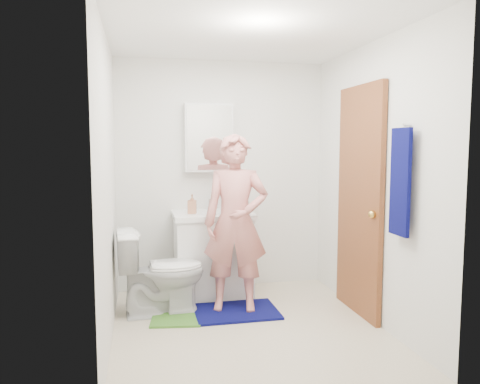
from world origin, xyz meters
name	(u,v)px	position (x,y,z in m)	size (l,w,h in m)	color
floor	(247,328)	(0.00, 0.00, -0.01)	(2.20, 2.40, 0.02)	beige
ceiling	(248,32)	(0.00, 0.00, 2.41)	(2.20, 2.40, 0.02)	white
wall_back	(222,176)	(0.00, 1.21, 1.20)	(2.20, 0.02, 2.40)	silver
wall_front	(296,203)	(0.00, -1.21, 1.20)	(2.20, 0.02, 2.40)	silver
wall_left	(106,187)	(-1.11, 0.00, 1.20)	(0.02, 2.40, 2.40)	silver
wall_right	(373,183)	(1.11, 0.00, 1.20)	(0.02, 2.40, 2.40)	silver
vanity_cabinet	(213,256)	(-0.15, 0.91, 0.40)	(0.75, 0.55, 0.80)	white
countertop	(213,215)	(-0.15, 0.91, 0.83)	(0.79, 0.59, 0.05)	white
sink_basin	(213,213)	(-0.15, 0.91, 0.84)	(0.40, 0.40, 0.03)	white
faucet	(210,204)	(-0.15, 1.09, 0.91)	(0.03, 0.03, 0.12)	silver
medicine_cabinet	(209,138)	(-0.15, 1.14, 1.60)	(0.50, 0.12, 0.70)	white
mirror_panel	(210,138)	(-0.15, 1.08, 1.60)	(0.46, 0.01, 0.66)	white
door	(359,201)	(1.07, 0.15, 1.02)	(0.05, 0.80, 2.05)	brown
door_knob	(372,214)	(1.03, -0.17, 0.95)	(0.07, 0.07, 0.07)	gold
towel	(400,182)	(1.03, -0.57, 1.25)	(0.03, 0.24, 0.80)	#080B51
towel_hook	(407,125)	(1.07, -0.57, 1.67)	(0.02, 0.02, 0.06)	silver
toilet	(161,271)	(-0.69, 0.49, 0.39)	(0.43, 0.76, 0.78)	white
bath_mat	(236,311)	(-0.02, 0.36, 0.01)	(0.75, 0.54, 0.02)	#080B51
green_rug	(176,319)	(-0.57, 0.28, 0.01)	(0.43, 0.36, 0.02)	#46832B
soap_dispenser	(192,204)	(-0.36, 0.88, 0.95)	(0.09, 0.09, 0.19)	#B97956
toothbrush_cup	(228,206)	(0.04, 1.05, 0.89)	(0.11, 0.11, 0.09)	#7A3B83
man	(236,223)	(-0.01, 0.41, 0.82)	(0.58, 0.38, 1.60)	tan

